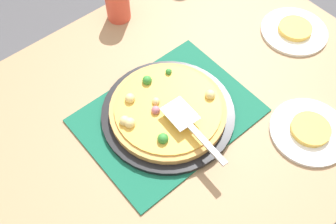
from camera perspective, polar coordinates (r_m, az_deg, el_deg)
The scene contains 11 objects.
ground_plane at distance 1.79m, azimuth 0.00°, elevation -13.62°, with size 8.00×8.00×0.00m, color #4C4C51.
dining_table at distance 1.21m, azimuth 0.00°, elevation -3.36°, with size 1.40×1.00×0.75m.
placemat at distance 1.11m, azimuth 0.00°, elevation -0.48°, with size 0.48×0.36×0.01m, color #145B42.
pizza_pan at distance 1.10m, azimuth 0.00°, elevation -0.20°, with size 0.38×0.38×0.01m, color black.
pizza at distance 1.09m, azimuth -0.14°, elevation 0.38°, with size 0.33×0.33×0.05m.
plate_near_left at distance 1.39m, azimuth 18.04°, elevation 11.23°, with size 0.22×0.22×0.01m, color white.
plate_far_right at distance 1.15m, azimuth 20.03°, elevation -2.69°, with size 0.22×0.22×0.01m, color white.
served_slice_left at distance 1.38m, azimuth 18.18°, elevation 11.60°, with size 0.11×0.11×0.02m, color #EAB747.
served_slice_right at distance 1.14m, azimuth 20.22°, elevation -2.36°, with size 0.11×0.11×0.02m, color #EAB747.
cup_near at distance 1.35m, azimuth -7.44°, elevation 15.57°, with size 0.08×0.08×0.12m, color #E04C38.
pizza_server at distance 1.02m, azimuth 3.33°, elevation -2.13°, with size 0.07×0.23×0.01m.
Camera 1 is at (0.39, 0.46, 1.69)m, focal length 41.47 mm.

